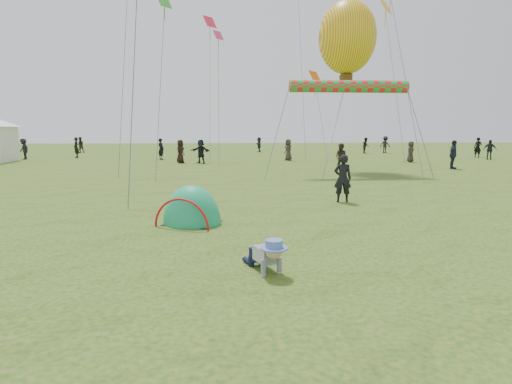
{
  "coord_description": "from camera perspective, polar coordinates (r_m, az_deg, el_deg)",
  "views": [
    {
      "loc": [
        -1.79,
        -7.15,
        2.4
      ],
      "look_at": [
        -1.1,
        1.87,
        1.0
      ],
      "focal_mm": 28.0,
      "sensor_mm": 36.0,
      "label": 1
    }
  ],
  "objects": [
    {
      "name": "ground",
      "position": [
        7.75,
        9.34,
        -9.36
      ],
      "size": [
        140.0,
        140.0,
        0.0
      ],
      "primitive_type": "plane",
      "color": "#1A470D"
    },
    {
      "name": "crawling_toddler",
      "position": [
        6.87,
        1.6,
        -8.83
      ],
      "size": [
        0.85,
        0.99,
        0.64
      ],
      "primitive_type": null,
      "rotation": [
        0.0,
        0.0,
        0.39
      ],
      "color": "black",
      "rests_on": "ground"
    },
    {
      "name": "popup_tent",
      "position": [
        10.56,
        -9.1,
        -4.45
      ],
      "size": [
        1.93,
        1.79,
        2.01
      ],
      "primitive_type": "ellipsoid",
      "rotation": [
        0.0,
        0.0,
        -0.4
      ],
      "color": "teal",
      "rests_on": "ground"
    },
    {
      "name": "standing_adult",
      "position": [
        13.69,
        12.28,
        1.9
      ],
      "size": [
        0.64,
        0.48,
        1.61
      ],
      "primitive_type": "imported",
      "rotation": [
        0.0,
        0.0,
        2.97
      ],
      "color": "black",
      "rests_on": "ground"
    },
    {
      "name": "crowd_person_0",
      "position": [
        39.05,
        -24.3,
        5.82
      ],
      "size": [
        0.72,
        0.78,
        1.8
      ],
      "primitive_type": "imported",
      "rotation": [
        0.0,
        0.0,
        5.31
      ],
      "color": "black",
      "rests_on": "ground"
    },
    {
      "name": "crowd_person_1",
      "position": [
        47.37,
        -23.83,
        6.17
      ],
      "size": [
        1.03,
        0.97,
        1.69
      ],
      "primitive_type": "imported",
      "rotation": [
        0.0,
        0.0,
        3.69
      ],
      "color": "black",
      "rests_on": "ground"
    },
    {
      "name": "crowd_person_2",
      "position": [
        38.47,
        30.43,
        5.24
      ],
      "size": [
        1.0,
        0.91,
        1.64
      ],
      "primitive_type": "imported",
      "rotation": [
        0.0,
        0.0,
        2.47
      ],
      "color": "#1E232D",
      "rests_on": "ground"
    },
    {
      "name": "crowd_person_3",
      "position": [
        38.77,
        -30.25,
        5.34
      ],
      "size": [
        1.28,
        1.19,
        1.73
      ],
      "primitive_type": "imported",
      "rotation": [
        0.0,
        0.0,
        5.64
      ],
      "color": "black",
      "rests_on": "ground"
    },
    {
      "name": "crowd_person_4",
      "position": [
        30.25,
        -10.76,
        5.73
      ],
      "size": [
        0.81,
        0.98,
        1.72
      ],
      "primitive_type": "imported",
      "rotation": [
        0.0,
        0.0,
        1.2
      ],
      "color": "black",
      "rests_on": "ground"
    },
    {
      "name": "crowd_person_5",
      "position": [
        29.59,
        -7.89,
        5.76
      ],
      "size": [
        1.67,
        1.25,
        1.75
      ],
      "primitive_type": "imported",
      "rotation": [
        0.0,
        0.0,
        5.77
      ],
      "color": "black",
      "rests_on": "ground"
    },
    {
      "name": "crowd_person_6",
      "position": [
        40.96,
        29.11,
        5.59
      ],
      "size": [
        0.71,
        0.78,
        1.79
      ],
      "primitive_type": "imported",
      "rotation": [
        0.0,
        0.0,
        5.26
      ],
      "color": "black",
      "rests_on": "ground"
    },
    {
      "name": "crowd_person_7",
      "position": [
        43.84,
        15.42,
        6.43
      ],
      "size": [
        0.9,
        0.99,
        1.66
      ],
      "primitive_type": "imported",
      "rotation": [
        0.0,
        0.0,
        1.16
      ],
      "color": "black",
      "rests_on": "ground"
    },
    {
      "name": "crowd_person_9",
      "position": [
        45.08,
        17.97,
        6.46
      ],
      "size": [
        1.26,
        1.32,
        1.79
      ],
      "primitive_type": "imported",
      "rotation": [
        0.0,
        0.0,
        2.27
      ],
      "color": "black",
      "rests_on": "ground"
    },
    {
      "name": "crowd_person_10",
      "position": [
        32.31,
        4.64,
        6.04
      ],
      "size": [
        0.81,
        0.98,
        1.72
      ],
      "primitive_type": "imported",
      "rotation": [
        0.0,
        0.0,
        5.08
      ],
      "color": "#362E28",
      "rests_on": "ground"
    },
    {
      "name": "crowd_person_11",
      "position": [
        45.04,
        0.44,
        6.8
      ],
      "size": [
        0.63,
        1.58,
        1.66
      ],
      "primitive_type": "imported",
      "rotation": [
        0.0,
        0.0,
        4.81
      ],
      "color": "#1F252F",
      "rests_on": "ground"
    },
    {
      "name": "crowd_person_12",
      "position": [
        34.2,
        -13.42,
        6.01
      ],
      "size": [
        0.74,
        0.75,
        1.75
      ],
      "primitive_type": "imported",
      "rotation": [
        0.0,
        0.0,
        2.33
      ],
      "color": "black",
      "rests_on": "ground"
    },
    {
      "name": "crowd_person_13",
      "position": [
        24.06,
        12.12,
        4.85
      ],
      "size": [
        1.01,
        0.95,
        1.65
      ],
      "primitive_type": "imported",
      "rotation": [
        0.0,
        0.0,
        5.73
      ],
      "color": "#3A2F23",
      "rests_on": "ground"
    },
    {
      "name": "crowd_person_14",
      "position": [
        27.82,
        26.34,
        4.8
      ],
      "size": [
        1.07,
        1.04,
        1.8
      ],
      "primitive_type": "imported",
      "rotation": [
        0.0,
        0.0,
        0.75
      ],
      "color": "#212737",
      "rests_on": "ground"
    },
    {
      "name": "crowd_person_16",
      "position": [
        32.55,
        21.22,
        5.38
      ],
      "size": [
        0.74,
        0.9,
        1.58
      ],
      "primitive_type": "imported",
      "rotation": [
        0.0,
        0.0,
        1.21
      ],
      "color": "#302A22",
      "rests_on": "ground"
    },
    {
      "name": "balloon_kite",
      "position": [
        25.5,
        12.88,
        20.18
      ],
      "size": [
        3.35,
        3.35,
        4.69
      ],
      "primitive_type": null,
      "color": "#F7F511"
    },
    {
      "name": "rainbow_tube_kite",
      "position": [
        22.13,
        13.13,
        14.47
      ],
      "size": [
        6.28,
        0.64,
        0.64
      ],
      "primitive_type": "cylinder",
      "rotation": [
        0.0,
        1.57,
        0.0
      ],
      "color": "red"
    },
    {
      "name": "diamond_kite_0",
      "position": [
        35.42,
        -6.62,
        23.01
      ],
      "size": [
        1.16,
        1.16,
        0.95
      ],
      "primitive_type": "plane",
      "rotation": [
        1.05,
        0.0,
        0.79
      ],
      "color": "red"
    },
    {
      "name": "diamond_kite_3",
      "position": [
        25.47,
        -12.98,
        24.98
      ],
      "size": [
        0.86,
        0.86,
        0.71
      ],
      "primitive_type": "plane",
      "rotation": [
        1.05,
        0.0,
        0.79
      ],
      "color": "green"
    },
    {
      "name": "diamond_kite_5",
      "position": [
        32.92,
        -5.41,
        21.41
      ],
      "size": [
        0.88,
        0.88,
        0.72
      ],
      "primitive_type": "plane",
      "rotation": [
        1.05,
        0.0,
        0.79
      ],
      "color": "#CF345C"
    },
    {
      "name": "diamond_kite_7",
      "position": [
        35.89,
        8.47,
        15.9
      ],
      "size": [
        1.36,
        1.36,
        1.11
      ],
      "primitive_type": "plane",
      "rotation": [
        1.05,
        0.0,
        0.79
      ],
      "color": "#D15904"
    },
    {
      "name": "diamond_kite_8",
      "position": [
        36.32,
        18.05,
        23.89
      ],
      "size": [
        1.37,
        1.37,
        1.12
      ],
      "primitive_type": "plane",
      "rotation": [
        1.05,
        0.0,
        0.79
      ],
      "color": "gold"
    }
  ]
}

